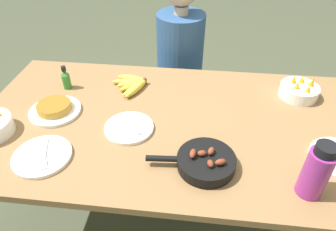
% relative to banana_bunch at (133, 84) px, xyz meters
% --- Properties ---
extents(ground_plane, '(14.00, 14.00, 0.00)m').
position_rel_banana_bunch_xyz_m(ground_plane, '(0.22, -0.27, -0.79)').
color(ground_plane, '#474C38').
extents(dining_table, '(1.83, 0.99, 0.77)m').
position_rel_banana_bunch_xyz_m(dining_table, '(0.22, -0.27, -0.11)').
color(dining_table, olive).
rests_on(dining_table, ground_plane).
extents(banana_bunch, '(0.20, 0.22, 0.04)m').
position_rel_banana_bunch_xyz_m(banana_bunch, '(0.00, 0.00, 0.00)').
color(banana_bunch, gold).
rests_on(banana_bunch, dining_table).
extents(skillet, '(0.35, 0.23, 0.08)m').
position_rel_banana_bunch_xyz_m(skillet, '(0.40, -0.54, 0.01)').
color(skillet, black).
rests_on(skillet, dining_table).
extents(frittata_plate_center, '(0.25, 0.25, 0.05)m').
position_rel_banana_bunch_xyz_m(frittata_plate_center, '(-0.33, -0.27, 0.00)').
color(frittata_plate_center, white).
rests_on(frittata_plate_center, dining_table).
extents(empty_plate_near_front, '(0.24, 0.24, 0.02)m').
position_rel_banana_bunch_xyz_m(empty_plate_near_front, '(-0.26, -0.56, -0.01)').
color(empty_plate_near_front, white).
rests_on(empty_plate_near_front, dining_table).
extents(empty_plate_far_right, '(0.22, 0.22, 0.02)m').
position_rel_banana_bunch_xyz_m(empty_plate_far_right, '(0.05, -0.35, -0.01)').
color(empty_plate_far_right, white).
rests_on(empty_plate_far_right, dining_table).
extents(fruit_bowl_mango, '(0.20, 0.20, 0.12)m').
position_rel_banana_bunch_xyz_m(fruit_bowl_mango, '(0.87, 0.01, 0.02)').
color(fruit_bowl_mango, white).
rests_on(fruit_bowl_mango, dining_table).
extents(water_bottle, '(0.09, 0.09, 0.23)m').
position_rel_banana_bunch_xyz_m(water_bottle, '(0.77, -0.61, 0.09)').
color(water_bottle, '#992D89').
rests_on(water_bottle, dining_table).
extents(hot_sauce_bottle, '(0.04, 0.04, 0.13)m').
position_rel_banana_bunch_xyz_m(hot_sauce_bottle, '(-0.35, -0.05, 0.04)').
color(hot_sauce_bottle, '#337F2D').
rests_on(hot_sauce_bottle, dining_table).
extents(person_figure, '(0.34, 0.34, 1.25)m').
position_rel_banana_bunch_xyz_m(person_figure, '(0.22, 0.49, -0.26)').
color(person_figure, black).
rests_on(person_figure, ground_plane).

